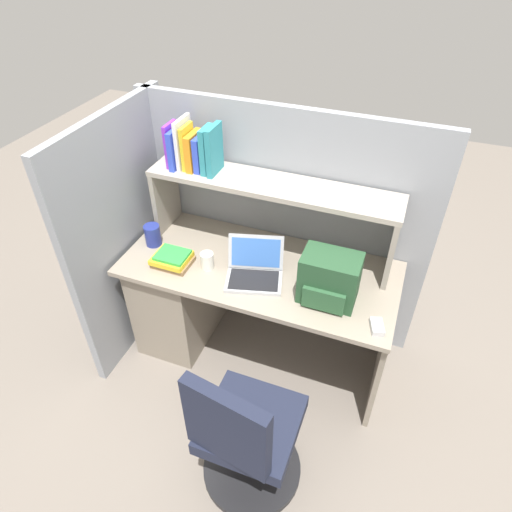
% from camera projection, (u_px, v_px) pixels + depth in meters
% --- Properties ---
extents(ground_plane, '(8.00, 8.00, 0.00)m').
position_uv_depth(ground_plane, '(259.00, 348.00, 3.08)').
color(ground_plane, slate).
extents(desk, '(1.60, 0.70, 0.73)m').
position_uv_depth(desk, '(203.00, 291.00, 2.93)').
color(desk, gray).
rests_on(desk, ground_plane).
extents(cubicle_partition_rear, '(1.84, 0.05, 1.55)m').
position_uv_depth(cubicle_partition_rear, '(280.00, 225.00, 2.87)').
color(cubicle_partition_rear, gray).
rests_on(cubicle_partition_rear, ground_plane).
extents(cubicle_partition_left, '(0.05, 1.06, 1.55)m').
position_uv_depth(cubicle_partition_left, '(128.00, 235.00, 2.79)').
color(cubicle_partition_left, gray).
rests_on(cubicle_partition_left, ground_plane).
extents(overhead_hutch, '(1.44, 0.28, 0.45)m').
position_uv_depth(overhead_hutch, '(272.00, 198.00, 2.54)').
color(overhead_hutch, gray).
rests_on(overhead_hutch, desk).
extents(reference_books_on_shelf, '(0.30, 0.19, 0.29)m').
position_uv_depth(reference_books_on_shelf, '(194.00, 148.00, 2.53)').
color(reference_books_on_shelf, purple).
rests_on(reference_books_on_shelf, overhead_hutch).
extents(laptop, '(0.37, 0.34, 0.22)m').
position_uv_depth(laptop, '(255.00, 270.00, 2.52)').
color(laptop, '#B7BABF').
rests_on(laptop, desk).
extents(backpack, '(0.30, 0.23, 0.28)m').
position_uv_depth(backpack, '(329.00, 279.00, 2.34)').
color(backpack, '#264C2D').
rests_on(backpack, desk).
extents(computer_mouse, '(0.09, 0.12, 0.03)m').
position_uv_depth(computer_mouse, '(377.00, 327.00, 2.24)').
color(computer_mouse, silver).
rests_on(computer_mouse, desk).
extents(paper_cup, '(0.08, 0.08, 0.10)m').
position_uv_depth(paper_cup, '(207.00, 261.00, 2.58)').
color(paper_cup, white).
rests_on(paper_cup, desk).
extents(snack_canister, '(0.10, 0.10, 0.13)m').
position_uv_depth(snack_canister, '(153.00, 235.00, 2.75)').
color(snack_canister, navy).
rests_on(snack_canister, desk).
extents(desk_book_stack, '(0.22, 0.18, 0.08)m').
position_uv_depth(desk_book_stack, '(172.00, 259.00, 2.62)').
color(desk_book_stack, olive).
rests_on(desk_book_stack, desk).
extents(office_chair, '(0.52, 0.52, 0.93)m').
position_uv_depth(office_chair, '(246.00, 440.00, 2.15)').
color(office_chair, black).
rests_on(office_chair, ground_plane).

